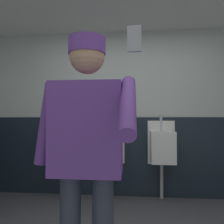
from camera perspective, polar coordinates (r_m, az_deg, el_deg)
The scene contains 8 objects.
wall_back at distance 3.47m, azimuth 4.04°, elevation -0.23°, with size 5.00×0.12×2.54m, color silver.
wainscot_band_back at distance 3.45m, azimuth 4.03°, elevation -11.41°, with size 4.40×0.03×1.20m, color #19232D.
urinal_left at distance 3.45m, azimuth -12.95°, elevation -8.42°, with size 0.40×0.34×1.24m.
urinal_middle at distance 3.29m, azimuth -0.31°, elevation -8.78°, with size 0.40×0.34×1.24m.
urinal_right at distance 3.31m, azimuth 12.89°, elevation -8.72°, with size 0.40×0.34×1.24m.
privacy_divider_panel at distance 3.26m, azimuth -7.03°, elevation -5.79°, with size 0.04×0.40×0.90m, color #4C4C51.
person at distance 1.48m, azimuth -6.63°, elevation -7.78°, with size 0.69×0.60×1.73m.
cell_phone at distance 0.99m, azimuth 5.81°, elevation 18.34°, with size 0.06×0.02×0.11m, color #A5A8B2.
Camera 1 is at (0.08, -1.66, 1.20)m, focal length 35.24 mm.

